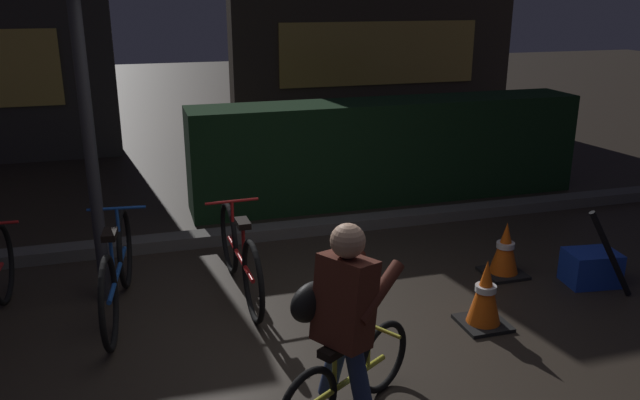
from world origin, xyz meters
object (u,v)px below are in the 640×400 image
Objects in this scene: street_post at (91,153)px; parked_bike_center_left at (117,271)px; traffic_cone_near at (485,294)px; closed_umbrella at (611,254)px; parked_bike_center_right at (240,256)px; traffic_cone_far at (505,250)px; blue_crate at (591,268)px; cyclist at (342,323)px.

street_post reaches higher than parked_bike_center_left.
closed_umbrella is at bearing 6.88° from traffic_cone_near.
parked_bike_center_left is 2.86m from traffic_cone_near.
closed_umbrella is at bearing -109.35° from parked_bike_center_right.
street_post is 1.44× the size of parked_bike_center_left.
closed_umbrella is (4.04, -1.15, -0.87)m from street_post.
traffic_cone_far is at bearing -99.11° from parked_bike_center_right.
parked_bike_center_left is at bearing 159.63° from traffic_cone_near.
parked_bike_center_right is at bearing 167.31° from blue_crate.
street_post is 4.63× the size of traffic_cone_near.
blue_crate is (0.63, -0.38, -0.09)m from traffic_cone_far.
traffic_cone_near is 1.63m from cyclist.
blue_crate is (3.96, -0.60, -0.21)m from parked_bike_center_left.
parked_bike_center_right is at bearing 67.49° from cyclist.
closed_umbrella reaches higher than parked_bike_center_right.
traffic_cone_far is 0.59× the size of closed_umbrella.
parked_bike_center_left is 3.45× the size of traffic_cone_far.
blue_crate is 0.34m from closed_umbrella.
blue_crate is at bearing -92.31° from parked_bike_center_left.
parked_bike_center_left is (0.12, -0.30, -0.89)m from street_post.
traffic_cone_near is at bearing -162.69° from blue_crate.
cyclist reaches higher than closed_umbrella.
traffic_cone_near is 1.26m from closed_umbrella.
traffic_cone_near is 1.35m from blue_crate.
parked_bike_center_left is 3.21× the size of traffic_cone_near.
parked_bike_center_right is 3.06m from blue_crate.
street_post is at bearing 27.49° from parked_bike_center_left.
parked_bike_center_left is 0.99m from parked_bike_center_right.
blue_crate is (4.08, -0.90, -1.10)m from street_post.
closed_umbrella is at bearing -99.09° from blue_crate.
parked_bike_center_right is 3.26× the size of traffic_cone_far.
cyclist reaches higher than blue_crate.
street_post reaches higher than cyclist.
cyclist is at bearing -156.75° from blue_crate.
parked_bike_center_right is 2.37m from traffic_cone_far.
street_post is 2.95× the size of closed_umbrella.
traffic_cone_near is 1.23× the size of blue_crate.
street_post reaches higher than parked_bike_center_right.
blue_crate is (1.28, 0.40, -0.11)m from traffic_cone_near.
cyclist is 1.47× the size of closed_umbrella.
parked_bike_center_left is at bearing -68.74° from street_post.
closed_umbrella is (2.94, -0.92, 0.04)m from parked_bike_center_right.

